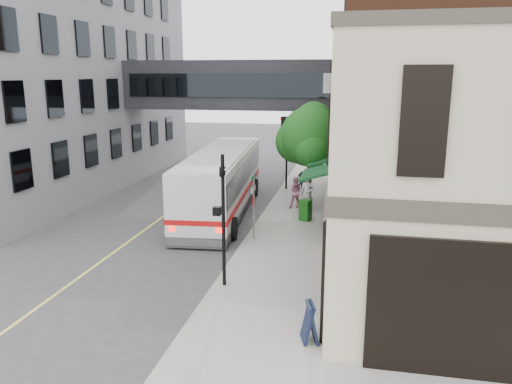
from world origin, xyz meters
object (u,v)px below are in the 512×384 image
at_px(pedestrian_a, 307,194).
at_px(newspaper_box, 305,210).
at_px(bus, 221,179).
at_px(pedestrian_c, 303,187).
at_px(sandwich_board, 310,322).
at_px(pedestrian_b, 297,193).

xyz_separation_m(pedestrian_a, newspaper_box, (0.09, -1.63, -0.46)).
xyz_separation_m(bus, pedestrian_a, (4.44, 0.57, -0.69)).
relative_size(pedestrian_a, pedestrian_c, 1.10).
height_order(pedestrian_a, sandwich_board, pedestrian_a).
bearing_deg(pedestrian_c, bus, -119.71).
xyz_separation_m(bus, newspaper_box, (4.53, -1.06, -1.14)).
distance_m(pedestrian_c, newspaper_box, 3.55).
bearing_deg(sandwich_board, pedestrian_b, 81.94).
bearing_deg(bus, pedestrian_c, 30.99).
height_order(pedestrian_c, sandwich_board, pedestrian_c).
xyz_separation_m(pedestrian_c, sandwich_board, (1.79, -14.88, -0.33)).
bearing_deg(pedestrian_b, newspaper_box, -81.69).
relative_size(pedestrian_c, newspaper_box, 1.72).
distance_m(pedestrian_a, pedestrian_c, 1.90).
bearing_deg(newspaper_box, pedestrian_c, 120.30).
distance_m(bus, pedestrian_b, 4.06).
relative_size(bus, pedestrian_a, 6.29).
distance_m(bus, pedestrian_c, 4.78).
relative_size(pedestrian_b, sandwich_board, 1.57).
bearing_deg(pedestrian_a, sandwich_board, -80.79).
height_order(bus, pedestrian_b, bus).
xyz_separation_m(bus, pedestrian_b, (3.84, 1.03, -0.79)).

